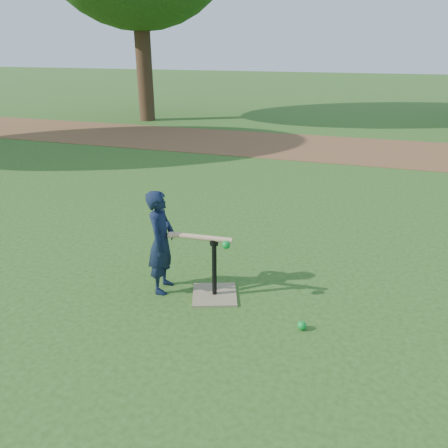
% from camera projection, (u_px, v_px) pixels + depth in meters
% --- Properties ---
extents(ground, '(80.00, 80.00, 0.00)m').
position_uv_depth(ground, '(229.00, 319.00, 3.95)').
color(ground, '#285116').
rests_on(ground, ground).
extents(dirt_strip, '(24.00, 3.00, 0.01)m').
position_uv_depth(dirt_strip, '(323.00, 148.00, 10.54)').
color(dirt_strip, brown).
rests_on(dirt_strip, ground).
extents(child, '(0.30, 0.41, 1.04)m').
position_uv_depth(child, '(161.00, 242.00, 4.24)').
color(child, black).
rests_on(child, ground).
extents(wiffle_ball_ground, '(0.08, 0.08, 0.08)m').
position_uv_depth(wiffle_ball_ground, '(302.00, 325.00, 3.79)').
color(wiffle_ball_ground, '#0C8E29').
rests_on(wiffle_ball_ground, ground).
extents(batting_tee, '(0.55, 0.55, 0.61)m').
position_uv_depth(batting_tee, '(214.00, 286.00, 4.28)').
color(batting_tee, '#8C7A59').
rests_on(batting_tee, ground).
extents(swing_action, '(0.63, 0.14, 0.09)m').
position_uv_depth(swing_action, '(203.00, 239.00, 4.08)').
color(swing_action, tan).
rests_on(swing_action, ground).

